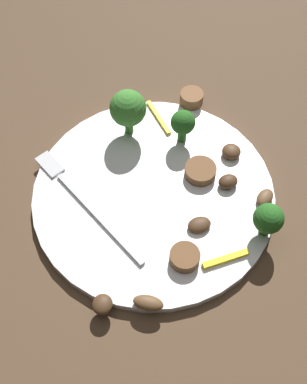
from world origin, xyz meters
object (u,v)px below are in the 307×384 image
object	(u,v)px
fork	(80,197)
sausage_slice_1	(200,171)
broccoli_floret_1	(183,123)
mushroom_3	(148,303)
mushroom_4	(102,304)
mushroom_0	(228,182)
mushroom_5	(230,150)
pepper_strip_0	(159,117)
broccoli_floret_2	(268,219)
plate	(154,195)
pepper_strip_1	(226,259)
mushroom_2	(265,198)
mushroom_1	(199,225)
sausage_slice_2	(192,98)
broccoli_floret_0	(128,109)
sausage_slice_0	(185,257)

from	to	relation	value
fork	sausage_slice_1	bearing A→B (deg)	-118.13
broccoli_floret_1	mushroom_3	distance (m)	0.21
mushroom_4	broccoli_floret_1	bearing A→B (deg)	-51.67
fork	mushroom_0	bearing A→B (deg)	-125.47
mushroom_5	sausage_slice_1	bearing A→B (deg)	98.86
mushroom_5	pepper_strip_0	xyz separation A→B (m)	(0.09, 0.05, -0.00)
fork	mushroom_0	size ratio (longest dim) A/B	8.07
fork	sausage_slice_1	size ratio (longest dim) A/B	4.99
broccoli_floret_2	mushroom_3	world-z (taller)	broccoli_floret_2
broccoli_floret_2	mushroom_5	world-z (taller)	broccoli_floret_2
plate	mushroom_3	bearing A→B (deg)	147.99
plate	pepper_strip_1	bearing A→B (deg)	-167.96
plate	mushroom_2	world-z (taller)	mushroom_2
broccoli_floret_1	broccoli_floret_2	bearing A→B (deg)	-176.11
mushroom_1	mushroom_2	distance (m)	0.08
sausage_slice_2	mushroom_4	bearing A→B (deg)	130.22
sausage_slice_1	pepper_strip_1	xyz separation A→B (m)	(-0.10, 0.04, -0.00)
broccoli_floret_1	mushroom_4	distance (m)	0.22
mushroom_3	mushroom_4	distance (m)	0.04
sausage_slice_1	mushroom_2	world-z (taller)	sausage_slice_1
plate	broccoli_floret_0	size ratio (longest dim) A/B	4.40
mushroom_5	pepper_strip_0	size ratio (longest dim) A/B	0.38
plate	mushroom_3	world-z (taller)	mushroom_3
broccoli_floret_1	mushroom_0	distance (m)	0.08
mushroom_5	broccoli_floret_2	bearing A→B (deg)	165.00
mushroom_3	pepper_strip_1	size ratio (longest dim) A/B	0.60
mushroom_1	broccoli_floret_0	bearing A→B (deg)	0.69
pepper_strip_1	sausage_slice_1	bearing A→B (deg)	-18.83
fork	mushroom_1	xyz separation A→B (m)	(-0.10, -0.09, 0.00)
broccoli_floret_0	plate	bearing A→B (deg)	168.55
sausage_slice_1	mushroom_5	bearing A→B (deg)	-81.14
mushroom_3	pepper_strip_1	world-z (taller)	mushroom_3
fork	pepper_strip_0	size ratio (longest dim) A/B	3.12
plate	mushroom_5	distance (m)	0.10
pepper_strip_0	broccoli_floret_1	bearing A→B (deg)	-169.77
fork	mushroom_5	size ratio (longest dim) A/B	8.12
sausage_slice_1	broccoli_floret_2	bearing A→B (deg)	-169.07
broccoli_floret_1	mushroom_5	world-z (taller)	broccoli_floret_1
sausage_slice_2	mushroom_1	bearing A→B (deg)	150.53
sausage_slice_0	pepper_strip_0	distance (m)	0.19
mushroom_1	pepper_strip_0	distance (m)	0.16
sausage_slice_1	pepper_strip_1	bearing A→B (deg)	161.17
fork	mushroom_2	xyz separation A→B (m)	(-0.10, -0.17, 0.00)
broccoli_floret_0	mushroom_3	world-z (taller)	broccoli_floret_0
plate	broccoli_floret_1	world-z (taller)	broccoli_floret_1
plate	mushroom_2	distance (m)	0.12
broccoli_floret_1	pepper_strip_0	distance (m)	0.05
fork	mushroom_3	distance (m)	0.14
broccoli_floret_2	mushroom_3	xyz separation A→B (m)	(-0.01, 0.15, -0.02)
sausage_slice_0	plate	bearing A→B (deg)	-8.76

